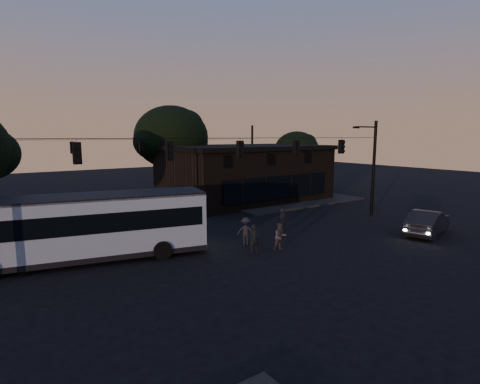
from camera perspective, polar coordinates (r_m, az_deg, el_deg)
ground at (r=20.00m, az=6.73°, el=-9.94°), size 120.00×120.00×0.00m
sidewalk_far_right at (r=37.93m, az=6.10°, el=-0.98°), size 14.00×10.00×0.15m
building at (r=37.25m, az=0.67°, el=2.98°), size 15.40×10.41×5.40m
tree_behind at (r=39.75m, az=-10.43°, el=8.22°), size 7.60×7.60×9.43m
tree_right at (r=44.45m, az=8.61°, el=6.27°), size 5.20×5.20×6.86m
signal_rig_near at (r=22.18m, az=0.00°, el=3.70°), size 26.24×0.30×7.50m
signal_rig_far at (r=36.42m, az=-14.75°, el=4.93°), size 26.24×0.30×7.50m
bus at (r=20.54m, az=-22.36°, el=-4.56°), size 12.27×5.33×3.37m
car at (r=27.14m, az=26.66°, el=-4.12°), size 5.10×2.85×1.59m
pedestrian_a at (r=20.55m, az=2.21°, el=-7.10°), size 0.63×0.47×1.56m
pedestrian_b at (r=21.07m, az=6.13°, el=-6.78°), size 0.86×0.74×1.54m
pedestrian_c at (r=24.01m, az=6.49°, el=-4.55°), size 1.12×0.97×1.80m
pedestrian_d at (r=21.92m, az=0.89°, el=-5.99°), size 1.20×1.14×1.64m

